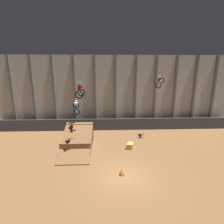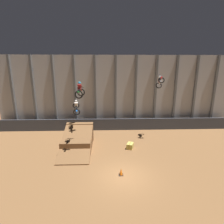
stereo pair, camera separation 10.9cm
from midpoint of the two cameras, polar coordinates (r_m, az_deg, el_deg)
name	(u,v)px [view 2 (the right image)]	position (r m, az deg, el deg)	size (l,w,h in m)	color
ground_plane	(123,176)	(14.70, 3.91, -20.21)	(60.00, 60.00, 0.00)	brown
arena_back_wall	(115,93)	(24.23, 1.23, 6.32)	(32.00, 0.40, 9.99)	#ADB2B7
lower_barrier	(116,124)	(23.99, 1.34, -4.07)	(31.36, 0.20, 1.60)	#383D47
dirt_ramp	(78,140)	(19.44, -10.83, -8.92)	(3.04, 5.77, 2.27)	brown
rider_bike_left_air	(76,107)	(19.29, -11.44, 1.61)	(1.05, 1.90, 1.65)	black
rider_bike_center_air	(80,91)	(16.20, -10.28, 6.78)	(0.73, 1.74, 1.44)	black
rider_bike_right_air	(160,81)	(21.16, 15.51, 9.73)	(0.88, 1.73, 1.68)	black
traffic_cone_near_ramp	(121,172)	(14.68, 3.20, -18.93)	(0.36, 0.36, 0.58)	black
hay_bale_trackside	(130,146)	(18.99, 6.09, -10.90)	(0.88, 1.05, 0.57)	#CCB751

